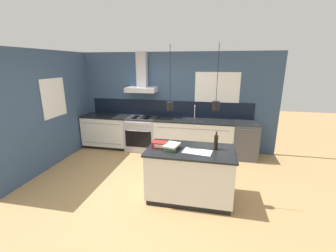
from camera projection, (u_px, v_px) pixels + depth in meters
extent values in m
plane|color=tan|center=(149.00, 182.00, 4.54)|extent=(16.00, 16.00, 0.00)
cube|color=#354C6B|center=(169.00, 102.00, 6.10)|extent=(5.60, 0.06, 2.60)
cube|color=black|center=(169.00, 108.00, 6.11)|extent=(4.42, 0.02, 0.43)
cube|color=white|center=(217.00, 91.00, 5.72)|extent=(1.12, 0.01, 0.96)
cube|color=black|center=(217.00, 91.00, 5.73)|extent=(1.04, 0.01, 0.88)
cube|color=#B5B5BA|center=(142.00, 90.00, 5.90)|extent=(0.80, 0.46, 0.12)
cube|color=#B5B5BA|center=(142.00, 70.00, 5.85)|extent=(0.26, 0.20, 0.90)
cylinder|color=black|center=(170.00, 74.00, 3.57)|extent=(0.01, 0.01, 0.90)
cylinder|color=black|center=(170.00, 106.00, 3.71)|extent=(0.11, 0.11, 0.14)
sphere|color=#F9D18C|center=(170.00, 106.00, 3.71)|extent=(0.06, 0.06, 0.06)
cylinder|color=black|center=(218.00, 73.00, 3.33)|extent=(0.01, 0.01, 0.85)
cylinder|color=black|center=(216.00, 106.00, 3.47)|extent=(0.11, 0.11, 0.14)
sphere|color=#F9D18C|center=(216.00, 106.00, 3.47)|extent=(0.06, 0.06, 0.06)
cube|color=#354C6B|center=(58.00, 107.00, 5.33)|extent=(0.06, 3.80, 2.60)
cube|color=white|center=(54.00, 98.00, 5.11)|extent=(0.01, 0.76, 0.88)
cube|color=black|center=(54.00, 98.00, 5.11)|extent=(0.01, 0.68, 0.80)
cube|color=black|center=(109.00, 144.00, 6.49)|extent=(1.21, 0.56, 0.09)
cube|color=silver|center=(107.00, 130.00, 6.34)|extent=(1.25, 0.62, 0.79)
cube|color=gray|center=(101.00, 124.00, 5.97)|extent=(1.10, 0.01, 0.01)
cube|color=gray|center=(102.00, 143.00, 6.12)|extent=(1.10, 0.01, 0.01)
cube|color=black|center=(106.00, 116.00, 6.23)|extent=(1.28, 0.64, 0.03)
cube|color=black|center=(193.00, 151.00, 6.01)|extent=(1.93, 0.56, 0.09)
cube|color=silver|center=(193.00, 136.00, 5.86)|extent=(1.99, 0.62, 0.79)
cube|color=gray|center=(192.00, 129.00, 5.49)|extent=(1.75, 0.01, 0.01)
cube|color=gray|center=(192.00, 150.00, 5.64)|extent=(1.75, 0.01, 0.01)
cube|color=black|center=(194.00, 121.00, 5.75)|extent=(2.01, 0.64, 0.03)
cube|color=#262628|center=(194.00, 120.00, 5.79)|extent=(0.48, 0.34, 0.01)
cylinder|color=#B5B5BA|center=(195.00, 112.00, 5.87)|extent=(0.02, 0.02, 0.35)
sphere|color=#B5B5BA|center=(195.00, 105.00, 5.82)|extent=(0.03, 0.03, 0.03)
cylinder|color=#B5B5BA|center=(195.00, 107.00, 5.77)|extent=(0.02, 0.12, 0.02)
cube|color=#B5B5BA|center=(142.00, 134.00, 6.15)|extent=(0.81, 0.62, 0.87)
cube|color=black|center=(138.00, 139.00, 5.86)|extent=(0.70, 0.02, 0.44)
cylinder|color=#B5B5BA|center=(138.00, 131.00, 5.78)|extent=(0.61, 0.02, 0.02)
cube|color=#B5B5BA|center=(138.00, 124.00, 5.74)|extent=(0.70, 0.02, 0.07)
cube|color=#2D2D30|center=(141.00, 118.00, 6.03)|extent=(0.81, 0.60, 0.04)
cylinder|color=black|center=(137.00, 116.00, 6.16)|extent=(0.17, 0.17, 0.00)
cylinder|color=black|center=(148.00, 117.00, 6.09)|extent=(0.17, 0.17, 0.00)
cylinder|color=black|center=(134.00, 118.00, 5.95)|extent=(0.17, 0.17, 0.00)
cylinder|color=black|center=(146.00, 119.00, 5.89)|extent=(0.17, 0.17, 0.00)
cube|color=#4C4C51|center=(245.00, 141.00, 5.61)|extent=(0.59, 0.62, 0.89)
cube|color=black|center=(247.00, 123.00, 5.49)|extent=(0.59, 0.62, 0.02)
cylinder|color=#4C4C51|center=(248.00, 130.00, 5.20)|extent=(0.44, 0.02, 0.02)
cube|color=black|center=(190.00, 194.00, 4.02)|extent=(1.38, 0.78, 0.09)
cube|color=silver|center=(190.00, 172.00, 3.90)|extent=(1.44, 0.81, 0.79)
cube|color=black|center=(191.00, 150.00, 3.79)|extent=(1.49, 0.86, 0.03)
cylinder|color=black|center=(216.00, 142.00, 3.76)|extent=(0.07, 0.07, 0.25)
cylinder|color=black|center=(216.00, 134.00, 3.72)|extent=(0.03, 0.03, 0.06)
cylinder|color=#262628|center=(217.00, 132.00, 3.71)|extent=(0.03, 0.03, 0.01)
cube|color=#4C7F4C|center=(171.00, 148.00, 3.82)|extent=(0.20, 0.30, 0.04)
cube|color=#4C7F4C|center=(171.00, 146.00, 3.79)|extent=(0.24, 0.28, 0.03)
cube|color=beige|center=(172.00, 145.00, 3.78)|extent=(0.28, 0.34, 0.03)
cube|color=red|center=(160.00, 145.00, 3.87)|extent=(0.24, 0.16, 0.10)
cube|color=white|center=(159.00, 146.00, 3.79)|extent=(0.14, 0.01, 0.05)
cube|color=silver|center=(197.00, 152.00, 3.69)|extent=(0.50, 0.33, 0.01)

